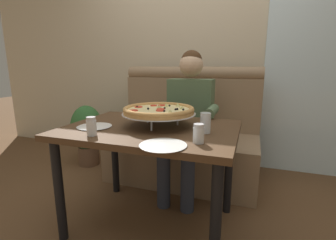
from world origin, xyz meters
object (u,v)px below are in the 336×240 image
Objects in this scene: shaker_oregano at (199,135)px; shaker_pepper_flakes at (92,128)px; plate_near_right at (163,144)px; drinking_glass at (205,124)px; dining_table at (151,141)px; plate_near_left at (94,126)px; booth_bench at (184,139)px; diner_main at (188,115)px; potted_plant at (87,132)px; pizza at (159,110)px.

shaker_oregano is 0.93× the size of shaker_pepper_flakes.
drinking_glass is (0.16, 0.32, 0.05)m from plate_near_right.
plate_near_left is (-0.35, -0.13, 0.11)m from dining_table.
diner_main reaches higher than booth_bench.
shaker_pepper_flakes is 0.16× the size of potted_plant.
pizza is (0.04, 0.04, 0.21)m from dining_table.
shaker_pepper_flakes is at bearing -101.68° from booth_bench.
plate_near_right is at bearing -146.10° from shaker_oregano.
booth_bench is 14.04× the size of shaker_oregano.
diner_main is 10.20× the size of drinking_glass.
pizza is at bearing 139.83° from shaker_oregano.
drinking_glass reaches higher than shaker_pepper_flakes.
dining_table is 1.41m from potted_plant.
pizza is 1.48m from potted_plant.
plate_near_right is (0.22, -0.35, 0.11)m from dining_table.
booth_bench reaches higher than plate_near_left.
drinking_glass reaches higher than dining_table.
diner_main is 0.98m from shaker_pepper_flakes.
plate_near_right is 0.35× the size of potted_plant.
shaker_oregano is (0.38, -1.12, 0.38)m from booth_bench.
pizza is 2.01× the size of plate_near_right.
booth_bench is 1.28× the size of dining_table.
potted_plant is at bearing 145.02° from dining_table.
booth_bench is 1.24m from shaker_oregano.
shaker_oregano is at bearing -34.32° from potted_plant.
diner_main is 1.82× the size of potted_plant.
pizza is 0.44m from plate_near_left.
pizza reaches higher than dining_table.
booth_bench is 1.12m from plate_near_left.
plate_near_left is (-0.11, 0.18, -0.04)m from shaker_pepper_flakes.
booth_bench is 0.42m from diner_main.
potted_plant is at bearing 151.40° from drinking_glass.
dining_table is at bearing -135.99° from pizza.
diner_main is 0.87m from plate_near_left.
shaker_pepper_flakes is at bearing -50.89° from potted_plant.
booth_bench reaches higher than drinking_glass.
dining_table is 10.99× the size of shaker_oregano.
shaker_pepper_flakes is 0.47m from plate_near_right.
pizza reaches higher than potted_plant.
diner_main reaches higher than shaker_oregano.
shaker_oregano is 0.74m from plate_near_left.
diner_main is at bearing 80.74° from dining_table.
booth_bench is 1.29m from plate_near_right.
plate_near_left is 1.27m from potted_plant.
shaker_oregano is at bearing -89.02° from drinking_glass.
diner_main is 5.54× the size of plate_near_left.
shaker_pepper_flakes is 0.49× the size of plate_near_left.
dining_table is 0.41m from drinking_glass.
shaker_oregano is at bearing -40.17° from pizza.
pizza is at bearing 44.01° from dining_table.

